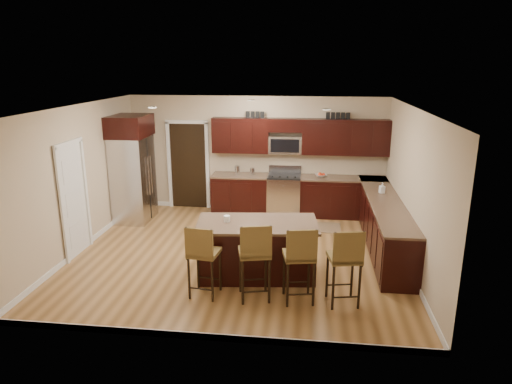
# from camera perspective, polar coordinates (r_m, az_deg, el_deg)

# --- Properties ---
(floor) EXTENTS (6.00, 6.00, 0.00)m
(floor) POSITION_cam_1_polar(r_m,az_deg,el_deg) (8.56, -2.11, -7.77)
(floor) COLOR #9D703E
(floor) RESTS_ON ground
(ceiling) EXTENTS (6.00, 6.00, 0.00)m
(ceiling) POSITION_cam_1_polar(r_m,az_deg,el_deg) (7.87, -2.31, 10.54)
(ceiling) COLOR silver
(ceiling) RESTS_ON wall_back
(wall_back) EXTENTS (6.00, 0.00, 6.00)m
(wall_back) POSITION_cam_1_polar(r_m,az_deg,el_deg) (10.76, 0.07, 4.74)
(wall_back) COLOR #C2AD8C
(wall_back) RESTS_ON floor
(wall_left) EXTENTS (0.00, 5.50, 5.50)m
(wall_left) POSITION_cam_1_polar(r_m,az_deg,el_deg) (9.06, -21.30, 1.51)
(wall_left) COLOR #C2AD8C
(wall_left) RESTS_ON floor
(wall_right) EXTENTS (0.00, 5.50, 5.50)m
(wall_right) POSITION_cam_1_polar(r_m,az_deg,el_deg) (8.21, 18.96, 0.31)
(wall_right) COLOR #C2AD8C
(wall_right) RESTS_ON floor
(base_cabinets) EXTENTS (4.02, 3.96, 0.92)m
(base_cabinets) POSITION_cam_1_polar(r_m,az_deg,el_deg) (9.68, 10.40, -2.26)
(base_cabinets) COLOR black
(base_cabinets) RESTS_ON floor
(upper_cabinets) EXTENTS (4.00, 0.33, 0.80)m
(upper_cabinets) POSITION_cam_1_polar(r_m,az_deg,el_deg) (10.45, 5.69, 7.05)
(upper_cabinets) COLOR black
(upper_cabinets) RESTS_ON wall_back
(range) EXTENTS (0.76, 0.64, 1.11)m
(range) POSITION_cam_1_polar(r_m,az_deg,el_deg) (10.63, 3.52, -0.32)
(range) COLOR silver
(range) RESTS_ON floor
(microwave) EXTENTS (0.76, 0.31, 0.40)m
(microwave) POSITION_cam_1_polar(r_m,az_deg,el_deg) (10.52, 3.68, 5.93)
(microwave) COLOR silver
(microwave) RESTS_ON upper_cabinets
(doorway) EXTENTS (0.85, 0.03, 2.06)m
(doorway) POSITION_cam_1_polar(r_m,az_deg,el_deg) (11.13, -8.43, 3.25)
(doorway) COLOR black
(doorway) RESTS_ON floor
(pantry_door) EXTENTS (0.03, 0.80, 2.04)m
(pantry_door) POSITION_cam_1_polar(r_m,az_deg,el_deg) (8.88, -21.86, -1.04)
(pantry_door) COLOR white
(pantry_door) RESTS_ON floor
(letter_decor) EXTENTS (2.20, 0.03, 0.15)m
(letter_decor) POSITION_cam_1_polar(r_m,az_deg,el_deg) (10.39, 4.96, 9.55)
(letter_decor) COLOR black
(letter_decor) RESTS_ON upper_cabinets
(island) EXTENTS (2.06, 1.24, 0.92)m
(island) POSITION_cam_1_polar(r_m,az_deg,el_deg) (7.62, 0.15, -7.32)
(island) COLOR black
(island) RESTS_ON floor
(stool_left) EXTENTS (0.48, 0.48, 1.14)m
(stool_left) POSITION_cam_1_polar(r_m,az_deg,el_deg) (6.86, -6.70, -7.59)
(stool_left) COLOR brown
(stool_left) RESTS_ON floor
(stool_mid) EXTENTS (0.55, 0.55, 1.22)m
(stool_mid) POSITION_cam_1_polar(r_m,az_deg,el_deg) (6.70, -0.12, -7.60)
(stool_mid) COLOR brown
(stool_mid) RESTS_ON floor
(stool_right) EXTENTS (0.52, 0.52, 1.19)m
(stool_right) POSITION_cam_1_polar(r_m,az_deg,el_deg) (6.67, 5.51, -7.97)
(stool_right) COLOR brown
(stool_right) RESTS_ON floor
(refrigerator) EXTENTS (0.79, 1.01, 2.35)m
(refrigerator) POSITION_cam_1_polar(r_m,az_deg,el_deg) (10.40, -15.17, 2.94)
(refrigerator) COLOR silver
(refrigerator) RESTS_ON floor
(floor_mat) EXTENTS (1.04, 0.73, 0.01)m
(floor_mat) POSITION_cam_1_polar(r_m,az_deg,el_deg) (9.97, 7.65, -4.35)
(floor_mat) COLOR #7E6243
(floor_mat) RESTS_ON floor
(fruit_bowl) EXTENTS (0.33, 0.33, 0.06)m
(fruit_bowl) POSITION_cam_1_polar(r_m,az_deg,el_deg) (10.49, 8.13, 2.05)
(fruit_bowl) COLOR silver
(fruit_bowl) RESTS_ON base_cabinets
(soap_bottle) EXTENTS (0.12, 0.12, 0.21)m
(soap_bottle) POSITION_cam_1_polar(r_m,az_deg,el_deg) (9.43, 15.49, 0.51)
(soap_bottle) COLOR #B2B2B2
(soap_bottle) RESTS_ON base_cabinets
(canister_tall) EXTENTS (0.12, 0.12, 0.21)m
(canister_tall) POSITION_cam_1_polar(r_m,az_deg,el_deg) (10.60, -2.36, 2.74)
(canister_tall) COLOR silver
(canister_tall) RESTS_ON base_cabinets
(canister_short) EXTENTS (0.11, 0.11, 0.17)m
(canister_short) POSITION_cam_1_polar(r_m,az_deg,el_deg) (10.55, -0.46, 2.58)
(canister_short) COLOR silver
(canister_short) RESTS_ON base_cabinets
(island_jar) EXTENTS (0.10, 0.10, 0.10)m
(island_jar) POSITION_cam_1_polar(r_m,az_deg,el_deg) (7.49, -3.66, -3.33)
(island_jar) COLOR white
(island_jar) RESTS_ON island
(stool_extra) EXTENTS (0.52, 0.52, 1.19)m
(stool_extra) POSITION_cam_1_polar(r_m,az_deg,el_deg) (6.69, 11.14, -8.13)
(stool_extra) COLOR brown
(stool_extra) RESTS_ON floor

